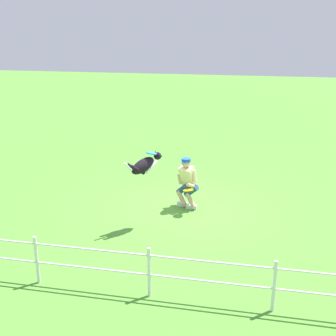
{
  "coord_description": "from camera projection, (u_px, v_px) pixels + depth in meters",
  "views": [
    {
      "loc": [
        -1.54,
        9.63,
        4.34
      ],
      "look_at": [
        0.33,
        0.4,
        1.2
      ],
      "focal_mm": 46.17,
      "sensor_mm": 36.0,
      "label": 1
    }
  ],
  "objects": [
    {
      "name": "fence",
      "position": [
        149.0,
        268.0,
        7.1
      ],
      "size": [
        12.13,
        0.06,
        0.9
      ],
      "color": "silver",
      "rests_on": "ground_plane"
    },
    {
      "name": "person",
      "position": [
        187.0,
        181.0,
        10.56
      ],
      "size": [
        0.64,
        0.7,
        1.29
      ],
      "rotation": [
        0.0,
        0.0,
        1.12
      ],
      "color": "silver",
      "rests_on": "ground_plane"
    },
    {
      "name": "frisbee_flying",
      "position": [
        151.0,
        153.0,
        9.29
      ],
      "size": [
        0.32,
        0.32,
        0.07
      ],
      "primitive_type": "cylinder",
      "rotation": [
        0.21,
        -0.01,
        5.63
      ],
      "color": "#1D84EA"
    },
    {
      "name": "dog",
      "position": [
        145.0,
        165.0,
        9.31
      ],
      "size": [
        0.72,
        0.79,
        0.49
      ],
      "rotation": [
        0.0,
        0.0,
        3.98
      ],
      "color": "black"
    },
    {
      "name": "ground_plane",
      "position": [
        184.0,
        210.0,
        10.62
      ],
      "size": [
        60.0,
        60.0,
        0.0
      ],
      "primitive_type": "plane",
      "color": "#529333"
    },
    {
      "name": "frisbee_held",
      "position": [
        188.0,
        190.0,
        10.22
      ],
      "size": [
        0.34,
        0.34,
        0.08
      ],
      "primitive_type": "cylinder",
      "rotation": [
        -0.02,
        0.23,
        5.55
      ],
      "color": "yellow",
      "rests_on": "person"
    }
  ]
}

